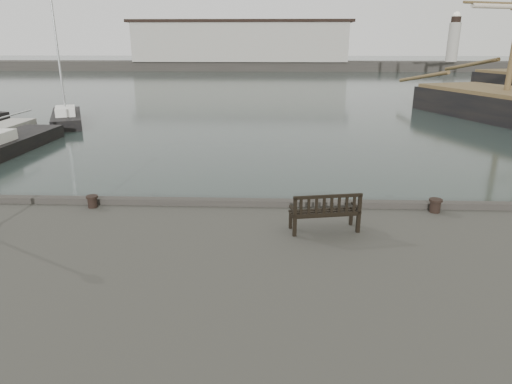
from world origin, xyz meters
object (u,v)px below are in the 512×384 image
(yacht_d, at_px, (67,120))
(bollard_right, at_px, (435,206))
(bench, at_px, (324,219))
(bollard_left, at_px, (92,202))

(yacht_d, bearing_deg, bollard_right, -70.79)
(bench, distance_m, bollard_right, 3.64)
(bollard_left, bearing_deg, bench, -12.61)
(bench, relative_size, bollard_left, 5.18)
(bench, height_order, bollard_left, bench)
(bench, distance_m, yacht_d, 30.42)
(bollard_left, height_order, yacht_d, yacht_d)
(bollard_right, bearing_deg, bollard_left, 180.00)
(bollard_left, relative_size, bollard_right, 0.91)
(bollard_right, bearing_deg, yacht_d, 132.47)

